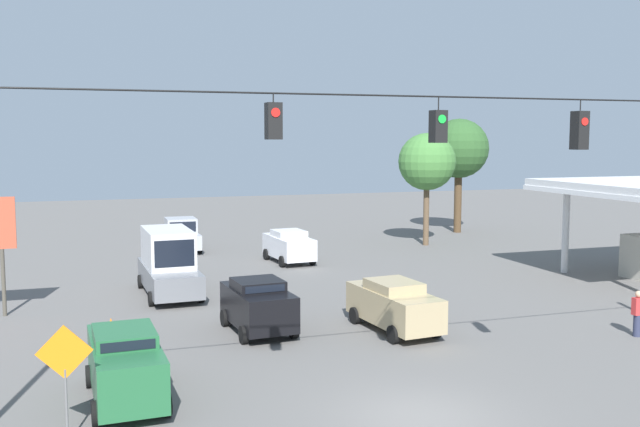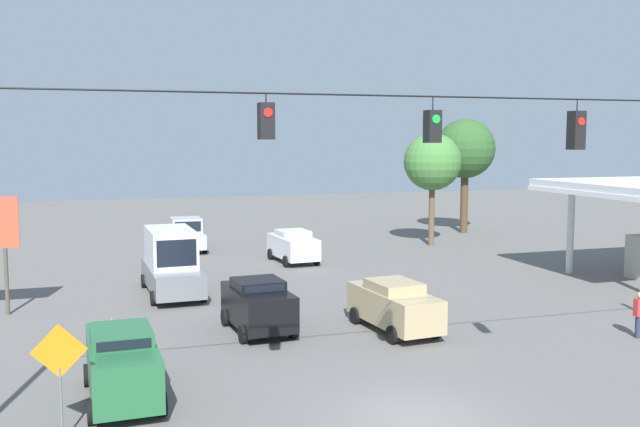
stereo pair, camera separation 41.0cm
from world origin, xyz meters
TOP-DOWN VIEW (x-y plane):
  - ground_plane at (0.00, 0.00)m, footprint 140.00×140.00m
  - overhead_signal_span at (-0.08, 0.67)m, footprint 22.89×0.38m
  - sedan_green_parked_shoulder at (7.05, -3.57)m, footprint 2.07×4.61m
  - sedan_white_oncoming_deep at (-3.14, -23.01)m, footprint 2.28×4.29m
  - pickup_truck_silver_withflow_deep at (2.19, -29.44)m, footprint 2.21×5.47m
  - sedan_tan_crossing_near at (-2.77, -7.77)m, footprint 2.26×4.66m
  - sedan_black_withflow_mid at (2.02, -9.16)m, footprint 2.27×4.00m
  - box_truck_grey_withflow_far at (4.37, -16.66)m, footprint 2.51×6.09m
  - traffic_cone_nearest at (6.88, -3.35)m, footprint 0.34×0.34m
  - traffic_cone_second at (7.08, -5.71)m, footprint 0.34×0.34m
  - traffic_cone_third at (6.91, -8.45)m, footprint 0.34×0.34m
  - traffic_cone_fourth at (7.15, -10.78)m, footprint 0.34×0.34m
  - work_zone_sign at (8.50, -1.15)m, footprint 1.27×0.06m
  - pedestrian at (-10.74, -4.27)m, footprint 0.40×0.28m
  - tree_horizon_left at (-13.62, -26.49)m, footprint 3.78×3.78m
  - tree_horizon_right at (-18.87, -31.60)m, footprint 4.44×4.44m

SIDE VIEW (x-z plane):
  - ground_plane at x=0.00m, z-range 0.00..0.00m
  - traffic_cone_nearest at x=6.88m, z-range 0.00..0.56m
  - traffic_cone_second at x=7.08m, z-range 0.00..0.56m
  - traffic_cone_third at x=6.91m, z-range 0.00..0.56m
  - traffic_cone_fourth at x=7.15m, z-range 0.00..0.56m
  - pedestrian at x=-10.74m, z-range 0.00..1.66m
  - sedan_white_oncoming_deep at x=-3.14m, z-range 0.04..1.90m
  - sedan_tan_crossing_near at x=-2.77m, z-range 0.04..1.91m
  - pickup_truck_silver_withflow_deep at x=2.19m, z-range -0.08..2.04m
  - sedan_black_withflow_mid at x=2.02m, z-range 0.04..2.00m
  - sedan_green_parked_shoulder at x=7.05m, z-range 0.04..2.03m
  - box_truck_grey_withflow_far at x=4.37m, z-range -0.03..2.95m
  - work_zone_sign at x=8.50m, z-range 0.57..3.41m
  - overhead_signal_span at x=-0.08m, z-range 0.98..9.74m
  - tree_horizon_left at x=-13.62m, z-range 1.79..9.23m
  - tree_horizon_right at x=-18.87m, z-range 1.99..10.53m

